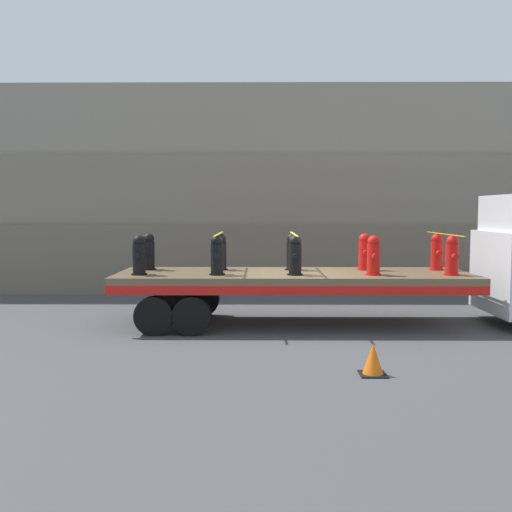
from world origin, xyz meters
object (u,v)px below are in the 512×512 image
at_px(fire_hydrant_black_far_0, 149,252).
at_px(fire_hydrant_black_near_2, 295,256).
at_px(fire_hydrant_red_near_3, 373,256).
at_px(fire_hydrant_red_far_3, 364,252).
at_px(fire_hydrant_black_near_0, 139,256).
at_px(fire_hydrant_red_far_4, 437,252).
at_px(fire_hydrant_black_far_2, 292,252).
at_px(fire_hydrant_red_near_4, 452,256).
at_px(fire_hydrant_black_near_1, 217,256).
at_px(traffic_cone, 373,360).
at_px(fire_hydrant_black_far_1, 220,252).
at_px(flatbed_trailer, 272,282).

height_order(fire_hydrant_black_far_0, fire_hydrant_black_near_2, same).
bearing_deg(fire_hydrant_red_near_3, fire_hydrant_red_far_3, 90.00).
relative_size(fire_hydrant_black_near_0, fire_hydrant_red_far_4, 1.00).
xyz_separation_m(fire_hydrant_black_far_0, fire_hydrant_black_far_2, (3.54, 0.00, 0.00)).
bearing_deg(fire_hydrant_red_near_4, fire_hydrant_red_far_4, 90.00).
bearing_deg(fire_hydrant_black_near_1, fire_hydrant_red_far_3, 17.50).
distance_m(fire_hydrant_red_near_3, traffic_cone, 3.95).
bearing_deg(fire_hydrant_red_near_3, fire_hydrant_black_near_0, 180.00).
xyz_separation_m(fire_hydrant_black_far_2, fire_hydrant_red_far_3, (1.77, 0.00, 0.00)).
height_order(fire_hydrant_black_far_2, traffic_cone, fire_hydrant_black_far_2).
bearing_deg(fire_hydrant_red_near_3, fire_hydrant_black_near_2, 180.00).
distance_m(fire_hydrant_black_far_2, traffic_cone, 5.06).
xyz_separation_m(fire_hydrant_black_far_0, fire_hydrant_red_far_4, (7.08, 0.00, 0.00)).
bearing_deg(traffic_cone, fire_hydrant_black_far_1, 121.05).
distance_m(fire_hydrant_black_near_1, fire_hydrant_black_far_1, 1.12).
relative_size(fire_hydrant_black_near_0, fire_hydrant_black_far_0, 1.00).
xyz_separation_m(fire_hydrant_red_far_3, traffic_cone, (-0.70, -4.73, -1.43)).
height_order(fire_hydrant_black_far_0, fire_hydrant_red_far_3, same).
height_order(fire_hydrant_black_near_0, fire_hydrant_black_near_2, same).
bearing_deg(fire_hydrant_black_far_2, fire_hydrant_red_far_4, 0.00).
bearing_deg(fire_hydrant_black_near_2, fire_hydrant_black_near_0, 180.00).
distance_m(fire_hydrant_black_near_0, fire_hydrant_black_near_2, 3.54).
height_order(fire_hydrant_black_near_0, fire_hydrant_black_far_1, same).
bearing_deg(fire_hydrant_black_far_0, fire_hydrant_black_far_1, 0.00).
bearing_deg(fire_hydrant_red_far_4, fire_hydrant_black_near_0, -171.04).
bearing_deg(fire_hydrant_black_near_0, fire_hydrant_black_far_1, 32.23).
height_order(fire_hydrant_red_far_4, traffic_cone, fire_hydrant_red_far_4).
relative_size(flatbed_trailer, fire_hydrant_black_near_2, 9.18).
xyz_separation_m(fire_hydrant_black_far_1, fire_hydrant_red_far_3, (3.54, 0.00, 0.00)).
bearing_deg(flatbed_trailer, fire_hydrant_red_far_3, 13.75).
distance_m(fire_hydrant_black_near_0, fire_hydrant_black_far_0, 1.12).
xyz_separation_m(fire_hydrant_black_near_0, fire_hydrant_red_far_4, (7.08, 1.12, 0.00)).
xyz_separation_m(flatbed_trailer, fire_hydrant_red_far_3, (2.28, 0.56, 0.67)).
distance_m(fire_hydrant_black_near_1, fire_hydrant_red_far_4, 5.43).
distance_m(fire_hydrant_black_far_0, fire_hydrant_red_far_3, 5.31).
xyz_separation_m(fire_hydrant_black_far_2, traffic_cone, (1.08, -4.73, -1.43)).
height_order(fire_hydrant_black_near_0, fire_hydrant_black_far_2, same).
relative_size(fire_hydrant_red_near_4, traffic_cone, 1.70).
relative_size(fire_hydrant_black_near_1, fire_hydrant_black_near_2, 1.00).
relative_size(fire_hydrant_red_far_3, traffic_cone, 1.70).
height_order(fire_hydrant_black_near_2, traffic_cone, fire_hydrant_black_near_2).
distance_m(fire_hydrant_black_near_0, fire_hydrant_red_far_4, 7.17).
height_order(fire_hydrant_black_near_0, fire_hydrant_red_near_3, same).
height_order(fire_hydrant_red_near_4, traffic_cone, fire_hydrant_red_near_4).
distance_m(fire_hydrant_black_far_0, fire_hydrant_red_far_4, 7.08).
bearing_deg(fire_hydrant_red_near_4, traffic_cone, -124.33).
xyz_separation_m(fire_hydrant_black_far_2, fire_hydrant_red_near_3, (1.77, -1.12, 0.00)).
relative_size(fire_hydrant_red_near_3, fire_hydrant_red_far_4, 1.00).
xyz_separation_m(fire_hydrant_black_far_2, fire_hydrant_red_near_4, (3.54, -1.12, 0.00)).
relative_size(fire_hydrant_black_near_2, fire_hydrant_red_far_3, 1.00).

